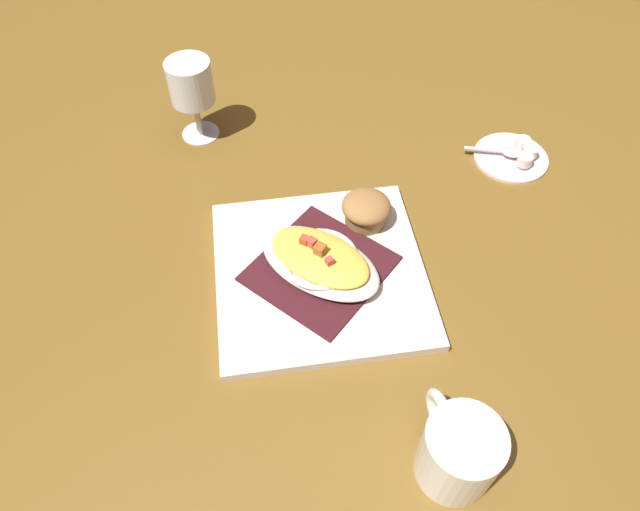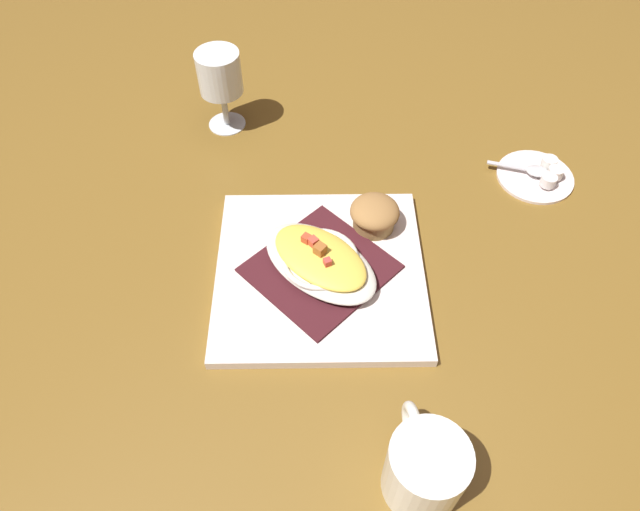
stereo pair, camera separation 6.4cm
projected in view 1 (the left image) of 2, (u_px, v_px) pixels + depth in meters
ground_plane at (320, 276)px, 0.80m from camera, size 2.60×2.60×0.00m
square_plate at (320, 272)px, 0.79m from camera, size 0.30×0.30×0.01m
folded_napkin at (320, 268)px, 0.78m from camera, size 0.23×0.23×0.00m
gratin_dish at (320, 260)px, 0.77m from camera, size 0.20×0.20×0.05m
muffin at (366, 209)px, 0.82m from camera, size 0.07×0.07×0.05m
coffee_mug at (458, 454)px, 0.60m from camera, size 0.12×0.08×0.09m
stemmed_glass at (191, 86)px, 0.91m from camera, size 0.07×0.07×0.14m
creamer_saucer at (511, 156)px, 0.94m from camera, size 0.12×0.12×0.01m
spoon at (509, 152)px, 0.93m from camera, size 0.05×0.09×0.01m
creamer_cup_0 at (525, 160)px, 0.92m from camera, size 0.02×0.02×0.02m
creamer_cup_1 at (530, 152)px, 0.93m from camera, size 0.02×0.02×0.02m
creamer_cup_2 at (523, 143)px, 0.94m from camera, size 0.02×0.02×0.02m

